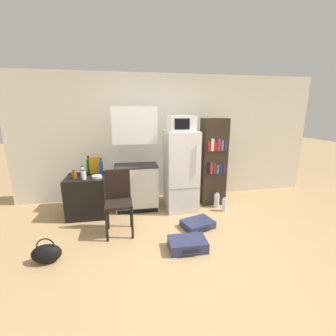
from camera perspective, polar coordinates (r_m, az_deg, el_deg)
The scene contains 20 objects.
ground_plane at distance 3.37m, azimuth 3.49°, elevation -19.00°, with size 24.00×24.00×0.00m, color tan.
wall_back at distance 4.85m, azimuth 0.46°, elevation 7.66°, with size 6.40×0.10×2.59m.
side_table at distance 4.35m, azimuth -19.83°, elevation -6.60°, with size 0.67×0.64×0.72m.
kitchen_hutch at distance 4.23m, azimuth -8.17°, elevation 0.95°, with size 0.80×0.46×1.93m.
refrigerator at distance 4.27m, azimuth 3.27°, elevation -0.69°, with size 0.57×0.68×1.50m.
microwave at distance 4.13m, azimuth 3.45°, elevation 11.26°, with size 0.46×0.45×0.27m.
bookshelf at distance 4.58m, azimuth 11.36°, elevation 1.51°, with size 0.47×0.37×1.72m.
bottle_amber_beer at distance 4.17m, azimuth -22.71°, elevation -1.62°, with size 0.08×0.08×0.15m.
bottle_milk_white at distance 4.05m, azimuth -20.62°, elevation -1.79°, with size 0.08×0.08×0.17m.
bottle_blue_soda at distance 4.24m, azimuth -16.58°, elevation 0.06°, with size 0.06×0.06×0.31m.
bottle_clear_short at distance 4.23m, azimuth -20.91°, elevation -0.96°, with size 0.07×0.07×0.20m.
bottle_green_tall at distance 4.47m, azimuth -19.50°, elevation 0.58°, with size 0.08×0.08×0.31m.
bowl at distance 4.07m, azimuth -17.60°, elevation -2.12°, with size 0.17×0.17×0.05m.
cereal_box at distance 4.35m, azimuth -18.05°, elevation 0.58°, with size 0.19×0.07×0.30m.
chair at distance 3.55m, azimuth -12.51°, elevation -6.93°, with size 0.42×0.42×0.98m.
suitcase_large_flat at distance 3.27m, azimuth 4.97°, elevation -18.72°, with size 0.52×0.37×0.15m.
suitcase_small_flat at distance 3.81m, azimuth 7.55°, elevation -13.91°, with size 0.57×0.48×0.12m.
handbag at distance 3.36m, azimuth -28.47°, elevation -18.52°, with size 0.36×0.20×0.33m.
water_bottle_front at distance 4.57m, azimuth 12.26°, elevation -7.99°, with size 0.10×0.10×0.35m.
water_bottle_middle at distance 4.44m, azimuth 14.09°, elevation -8.95°, with size 0.09×0.09×0.31m.
Camera 1 is at (-0.69, -2.74, 1.85)m, focal length 24.00 mm.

